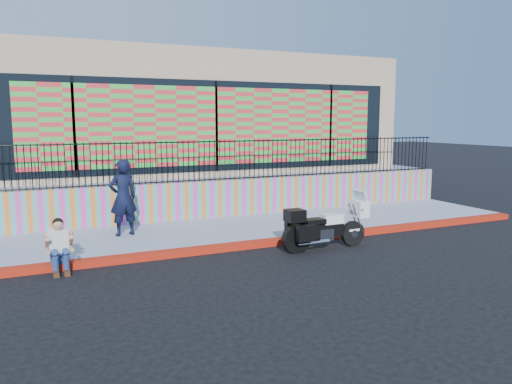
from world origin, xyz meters
TOP-DOWN VIEW (x-y plane):
  - ground at (0.00, 0.00)m, footprint 90.00×90.00m
  - red_curb at (0.00, 0.00)m, footprint 16.00×0.30m
  - sidewalk at (0.00, 1.65)m, footprint 16.00×3.00m
  - mural_wall at (0.00, 3.25)m, footprint 16.00×0.20m
  - metal_fence at (0.00, 3.25)m, footprint 15.80×0.04m
  - elevated_platform at (0.00, 8.35)m, footprint 16.00×10.00m
  - storefront_building at (0.00, 8.13)m, footprint 14.00×8.06m
  - police_motorcycle at (0.85, -0.86)m, footprint 2.18×0.72m
  - police_officer at (-3.30, 1.95)m, footprint 0.78×0.58m
  - seated_man at (-4.94, -0.19)m, footprint 0.54×0.71m

SIDE VIEW (x-z plane):
  - ground at x=0.00m, z-range 0.00..0.00m
  - red_curb at x=0.00m, z-range 0.00..0.15m
  - sidewalk at x=0.00m, z-range 0.00..0.15m
  - seated_man at x=-4.94m, z-range -0.08..0.98m
  - police_motorcycle at x=0.85m, z-range -0.11..1.25m
  - elevated_platform at x=0.00m, z-range 0.00..1.25m
  - mural_wall at x=0.00m, z-range 0.15..1.25m
  - police_officer at x=-3.30m, z-range 0.15..2.08m
  - metal_fence at x=0.00m, z-range 1.25..2.45m
  - storefront_building at x=0.00m, z-range 1.25..5.25m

